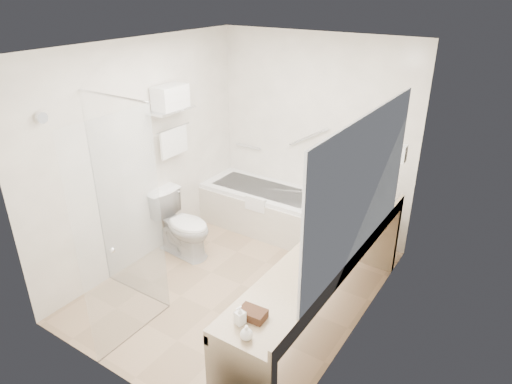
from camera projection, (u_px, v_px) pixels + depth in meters
The scene contains 25 objects.
floor at pixel (241, 284), 4.98m from camera, with size 3.20×3.20×0.00m, color tan.
ceiling at pixel (237, 47), 3.92m from camera, with size 2.60×3.20×0.10m, color silver.
wall_back at pixel (313, 137), 5.66m from camera, with size 2.60×0.10×2.50m, color white.
wall_front at pixel (109, 255), 3.24m from camera, with size 2.60×0.10×2.50m, color white.
wall_left at pixel (144, 154), 5.10m from camera, with size 0.10×3.20×2.50m, color white.
wall_right at pixel (366, 214), 3.80m from camera, with size 0.10×3.20×2.50m, color white.
bathtub at pixel (263, 208), 6.05m from camera, with size 1.60×0.73×0.59m.
grab_bar_short at pixel (249, 147), 6.23m from camera, with size 0.03×0.03×0.40m, color silver.
grab_bar_long at pixel (308, 137), 5.66m from camera, with size 0.03×0.03×0.60m, color silver.
shower_enclosure at pixel (124, 217), 4.14m from camera, with size 0.96×0.91×2.11m.
towel_shelf at pixel (171, 105), 5.09m from camera, with size 0.24×0.55×0.81m.
vanity_counter at pixel (324, 273), 4.09m from camera, with size 0.55×2.70×0.95m.
sink at pixel (346, 237), 4.30m from camera, with size 0.40×0.52×0.14m, color white.
faucet at pixel (362, 231), 4.18m from camera, with size 0.03×0.03×0.14m, color silver.
mirror at pixel (362, 187), 3.57m from camera, with size 0.02×2.00×1.20m, color #ABB0B8.
hairdryer_unit at pixel (402, 154), 4.54m from camera, with size 0.08×0.10×0.18m, color silver.
toilet at pixel (182, 225), 5.41m from camera, with size 0.44×0.78×0.77m, color white.
amenity_basket at pixel (253, 314), 3.22m from camera, with size 0.19×0.13×0.06m, color #432917.
soap_bottle_a at pixel (240, 320), 3.17m from camera, with size 0.07×0.15×0.07m, color silver.
soap_bottle_b at pixel (246, 334), 3.02m from camera, with size 0.09×0.11×0.09m, color silver.
water_bottle_left at pixel (349, 207), 4.61m from camera, with size 0.06×0.06×0.18m.
water_bottle_mid at pixel (368, 208), 4.60m from camera, with size 0.06×0.06×0.18m.
water_bottle_right at pixel (378, 194), 4.90m from camera, with size 0.05×0.05×0.18m.
drinking_glass_near at pixel (359, 195), 4.97m from camera, with size 0.07×0.07×0.10m, color silver.
drinking_glass_far at pixel (332, 228), 4.30m from camera, with size 0.07×0.07×0.09m, color silver.
Camera 1 is at (2.38, -3.32, 3.03)m, focal length 32.00 mm.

